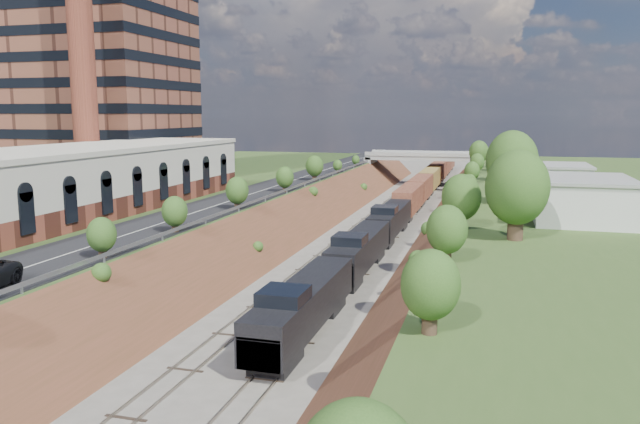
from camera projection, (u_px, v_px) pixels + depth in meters
platform_left at (128, 210)px, 85.24m from camera, size 44.00×180.00×5.00m
embankment_left at (280, 236)px, 79.73m from camera, size 10.00×180.00×10.00m
embankment_right at (455, 246)px, 73.83m from camera, size 10.00×180.00×10.00m
rail_left_track at (344, 239)px, 77.46m from camera, size 1.58×180.00×0.18m
rail_right_track at (385, 241)px, 76.07m from camera, size 1.58×180.00×0.18m
road at (247, 196)px, 80.15m from camera, size 8.00×180.00×0.10m
guardrail at (276, 193)px, 78.78m from camera, size 0.10×171.00×0.70m
commercial_building at (45, 185)px, 62.04m from camera, size 14.30×62.30×7.00m
smokestack at (81, 38)px, 78.73m from camera, size 3.20×3.20×40.00m
overpass at (423, 163)px, 134.95m from camera, size 24.50×8.30×7.40m
white_building_near at (581, 200)px, 61.78m from camera, size 9.00×12.00×4.00m
white_building_far at (556, 180)px, 82.86m from camera, size 8.00×10.00×3.60m
tree_right_large at (517, 188)px, 51.75m from camera, size 5.25×5.25×7.61m
tree_left_crest at (65, 244)px, 40.82m from camera, size 2.45×2.45×3.55m
freight_train at (420, 188)px, 109.19m from camera, size 2.93×149.56×4.55m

